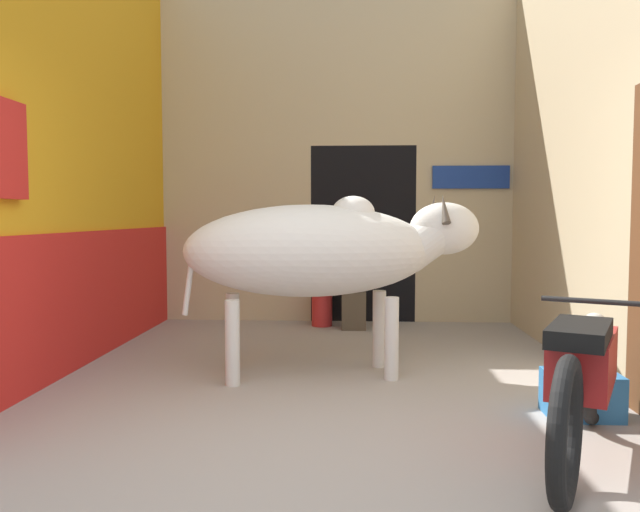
{
  "coord_description": "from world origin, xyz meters",
  "views": [
    {
      "loc": [
        0.22,
        -2.88,
        1.26
      ],
      "look_at": [
        -0.05,
        2.03,
        0.94
      ],
      "focal_mm": 35.0,
      "sensor_mm": 36.0,
      "label": 1
    }
  ],
  "objects_px": {
    "shopkeeper_seated": "(354,271)",
    "plastic_stool": "(322,306)",
    "motorcycle_near": "(583,374)",
    "crate": "(582,394)",
    "cow": "(324,250)"
  },
  "relations": [
    {
      "from": "shopkeeper_seated",
      "to": "crate",
      "type": "height_order",
      "value": "shopkeeper_seated"
    },
    {
      "from": "shopkeeper_seated",
      "to": "plastic_stool",
      "type": "bearing_deg",
      "value": 161.52
    },
    {
      "from": "motorcycle_near",
      "to": "cow",
      "type": "bearing_deg",
      "value": 131.07
    },
    {
      "from": "motorcycle_near",
      "to": "crate",
      "type": "distance_m",
      "value": 0.79
    },
    {
      "from": "motorcycle_near",
      "to": "crate",
      "type": "xyz_separation_m",
      "value": [
        0.25,
        0.69,
        -0.3
      ]
    },
    {
      "from": "cow",
      "to": "shopkeeper_seated",
      "type": "bearing_deg",
      "value": 83.52
    },
    {
      "from": "motorcycle_near",
      "to": "plastic_stool",
      "type": "distance_m",
      "value": 4.13
    },
    {
      "from": "motorcycle_near",
      "to": "shopkeeper_seated",
      "type": "relative_size",
      "value": 1.46
    },
    {
      "from": "cow",
      "to": "shopkeeper_seated",
      "type": "xyz_separation_m",
      "value": [
        0.24,
        2.08,
        -0.35
      ]
    },
    {
      "from": "cow",
      "to": "motorcycle_near",
      "type": "distance_m",
      "value": 2.22
    },
    {
      "from": "shopkeeper_seated",
      "to": "crate",
      "type": "xyz_separation_m",
      "value": [
        1.43,
        -3.01,
        -0.5
      ]
    },
    {
      "from": "motorcycle_near",
      "to": "plastic_stool",
      "type": "bearing_deg",
      "value": 112.0
    },
    {
      "from": "motorcycle_near",
      "to": "plastic_stool",
      "type": "xyz_separation_m",
      "value": [
        -1.55,
        3.83,
        -0.21
      ]
    },
    {
      "from": "plastic_stool",
      "to": "motorcycle_near",
      "type": "bearing_deg",
      "value": -68.0
    },
    {
      "from": "motorcycle_near",
      "to": "plastic_stool",
      "type": "height_order",
      "value": "motorcycle_near"
    }
  ]
}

